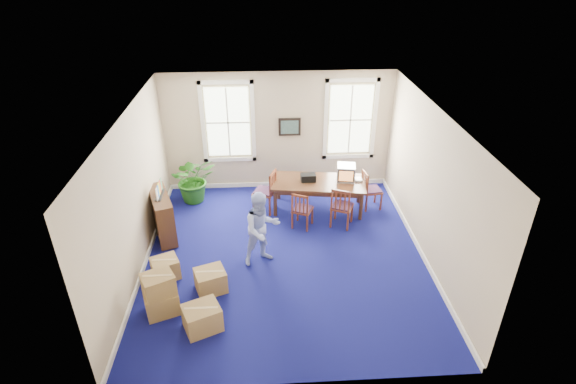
{
  "coord_description": "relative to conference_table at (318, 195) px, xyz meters",
  "views": [
    {
      "loc": [
        -0.41,
        -7.87,
        5.98
      ],
      "look_at": [
        0.1,
        0.6,
        1.25
      ],
      "focal_mm": 28.0,
      "sensor_mm": 36.0,
      "label": 1
    }
  ],
  "objects": [
    {
      "name": "conference_table",
      "position": [
        0.0,
        0.0,
        0.0
      ],
      "size": [
        2.43,
        1.36,
        0.78
      ],
      "primitive_type": null,
      "rotation": [
        0.0,
        0.0,
        -0.14
      ],
      "color": "#4B2C1A",
      "rests_on": "ground"
    },
    {
      "name": "brochure_rack",
      "position": [
        -3.68,
        -0.97,
        0.8
      ],
      "size": [
        0.41,
        0.71,
        0.32
      ],
      "primitive_type": null,
      "rotation": [
        0.0,
        0.0,
        -0.42
      ],
      "color": "#99999E",
      "rests_on": "credenza"
    },
    {
      "name": "wall_back",
      "position": [
        -0.95,
        1.33,
        1.21
      ],
      "size": [
        6.5,
        0.0,
        6.5
      ],
      "primitive_type": "plane",
      "rotation": [
        1.57,
        0.0,
        0.0
      ],
      "color": "tan",
      "rests_on": "ground"
    },
    {
      "name": "wall_right",
      "position": [
        2.05,
        -1.92,
        1.21
      ],
      "size": [
        0.0,
        6.5,
        6.5
      ],
      "primitive_type": "plane",
      "rotation": [
        1.57,
        0.0,
        -1.57
      ],
      "color": "tan",
      "rests_on": "ground"
    },
    {
      "name": "credenza",
      "position": [
        -3.7,
        -0.97,
        0.13
      ],
      "size": [
        0.79,
        1.37,
        1.03
      ],
      "primitive_type": "cube",
      "rotation": [
        0.0,
        0.0,
        0.34
      ],
      "color": "#4B2C1A",
      "rests_on": "ground"
    },
    {
      "name": "wall_left",
      "position": [
        -3.95,
        -1.92,
        1.21
      ],
      "size": [
        0.0,
        6.5,
        6.5
      ],
      "primitive_type": "plane",
      "rotation": [
        1.57,
        0.0,
        1.57
      ],
      "color": "tan",
      "rests_on": "ground"
    },
    {
      "name": "crt_tv",
      "position": [
        0.68,
        0.05,
        0.59
      ],
      "size": [
        0.51,
        0.55,
        0.4
      ],
      "primitive_type": null,
      "rotation": [
        0.0,
        0.0,
        -0.17
      ],
      "color": "#B7B7BC",
      "rests_on": "conference_table"
    },
    {
      "name": "chair_end_right",
      "position": [
        1.36,
        0.0,
        0.12
      ],
      "size": [
        0.52,
        0.52,
        1.01
      ],
      "primitive_type": null,
      "rotation": [
        0.0,
        0.0,
        1.72
      ],
      "color": "brown",
      "rests_on": "ground"
    },
    {
      "name": "wall_front",
      "position": [
        -0.95,
        -5.17,
        1.21
      ],
      "size": [
        6.5,
        0.0,
        6.5
      ],
      "primitive_type": "plane",
      "rotation": [
        -1.57,
        0.0,
        0.0
      ],
      "color": "tan",
      "rests_on": "ground"
    },
    {
      "name": "chair_near_left",
      "position": [
        -0.47,
        -0.78,
        0.09
      ],
      "size": [
        0.57,
        0.57,
        0.96
      ],
      "primitive_type": null,
      "rotation": [
        0.0,
        0.0,
        2.71
      ],
      "color": "brown",
      "rests_on": "ground"
    },
    {
      "name": "man",
      "position": [
        -1.43,
        -2.07,
        0.43
      ],
      "size": [
        0.98,
        0.89,
        1.64
      ],
      "primitive_type": "imported",
      "rotation": [
        0.0,
        0.0,
        0.41
      ],
      "color": "#A1B2EF",
      "rests_on": "ground"
    },
    {
      "name": "baseboard_back",
      "position": [
        -0.95,
        1.3,
        -0.33
      ],
      "size": [
        6.0,
        0.04,
        0.12
      ],
      "primitive_type": "cube",
      "color": "white",
      "rests_on": "ground"
    },
    {
      "name": "ceiling",
      "position": [
        -0.95,
        -1.92,
        2.81
      ],
      "size": [
        6.5,
        6.5,
        0.0
      ],
      "primitive_type": "plane",
      "rotation": [
        3.14,
        0.0,
        0.0
      ],
      "color": "white",
      "rests_on": "ground"
    },
    {
      "name": "cardboard_boxes",
      "position": [
        -3.07,
        -3.38,
        0.06
      ],
      "size": [
        2.03,
        2.03,
        0.89
      ],
      "primitive_type": null,
      "rotation": [
        0.0,
        0.0,
        0.38
      ],
      "color": "#A3804A",
      "rests_on": "ground"
    },
    {
      "name": "baseboard_right",
      "position": [
        2.02,
        -1.92,
        -0.33
      ],
      "size": [
        0.04,
        6.5,
        0.12
      ],
      "primitive_type": "cube",
      "color": "white",
      "rests_on": "ground"
    },
    {
      "name": "equipment_bag",
      "position": [
        -0.26,
        0.05,
        0.48
      ],
      "size": [
        0.37,
        0.25,
        0.18
      ],
      "primitive_type": "cube",
      "rotation": [
        0.0,
        0.0,
        0.04
      ],
      "color": "black",
      "rests_on": "conference_table"
    },
    {
      "name": "wall_picture",
      "position": [
        -0.65,
        1.28,
        1.36
      ],
      "size": [
        0.58,
        0.06,
        0.48
      ],
      "primitive_type": null,
      "color": "black",
      "rests_on": "ground"
    },
    {
      "name": "game_console",
      "position": [
        0.99,
        0.0,
        0.42
      ],
      "size": [
        0.18,
        0.22,
        0.05
      ],
      "primitive_type": "cube",
      "rotation": [
        0.0,
        0.0,
        -0.08
      ],
      "color": "white",
      "rests_on": "conference_table"
    },
    {
      "name": "window_right",
      "position": [
        0.95,
        1.31,
        1.51
      ],
      "size": [
        1.4,
        0.12,
        2.2
      ],
      "primitive_type": null,
      "color": "white",
      "rests_on": "ground"
    },
    {
      "name": "baseboard_left",
      "position": [
        -3.92,
        -1.92,
        -0.33
      ],
      "size": [
        0.04,
        6.5,
        0.12
      ],
      "primitive_type": "cube",
      "color": "white",
      "rests_on": "ground"
    },
    {
      "name": "window_left",
      "position": [
        -2.25,
        1.31,
        1.51
      ],
      "size": [
        1.4,
        0.12,
        2.2
      ],
      "primitive_type": null,
      "color": "white",
      "rests_on": "ground"
    },
    {
      "name": "floor",
      "position": [
        -0.95,
        -1.92,
        -0.39
      ],
      "size": [
        6.5,
        6.5,
        0.0
      ],
      "primitive_type": "plane",
      "color": "navy",
      "rests_on": "ground"
    },
    {
      "name": "potted_plant",
      "position": [
        -3.18,
        0.64,
        0.23
      ],
      "size": [
        1.36,
        1.26,
        1.25
      ],
      "primitive_type": "imported",
      "rotation": [
        0.0,
        0.0,
        0.3
      ],
      "color": "#1C5512",
      "rests_on": "ground"
    },
    {
      "name": "chair_near_right",
      "position": [
        0.47,
        -0.78,
        0.14
      ],
      "size": [
        0.63,
        0.63,
        1.06
      ],
      "primitive_type": null,
      "rotation": [
        0.0,
        0.0,
        2.72
      ],
      "color": "brown",
      "rests_on": "ground"
    },
    {
      "name": "chair_end_left",
      "position": [
        -1.36,
        0.0,
        0.16
      ],
      "size": [
        0.64,
        0.64,
        1.11
      ],
      "primitive_type": null,
      "rotation": [
        0.0,
        0.0,
        -1.93
      ],
      "color": "brown",
      "rests_on": "ground"
    }
  ]
}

